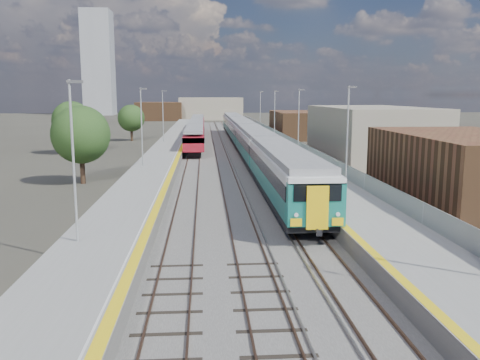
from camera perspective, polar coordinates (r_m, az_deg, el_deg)
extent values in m
plane|color=#47443A|center=(66.24, -0.39, 2.74)|extent=(320.00, 320.00, 0.00)
cube|color=#565451|center=(68.61, -2.40, 2.99)|extent=(10.50, 155.00, 0.06)
cube|color=#4C3323|center=(71.23, -0.02, 3.31)|extent=(0.07, 160.00, 0.14)
cube|color=#4C3323|center=(71.35, 1.14, 3.32)|extent=(0.07, 160.00, 0.14)
cube|color=#4C3323|center=(71.07, -2.84, 3.28)|extent=(0.07, 160.00, 0.14)
cube|color=#4C3323|center=(71.12, -1.67, 3.29)|extent=(0.07, 160.00, 0.14)
cube|color=#4C3323|center=(71.09, -5.66, 3.25)|extent=(0.07, 160.00, 0.14)
cube|color=#4C3323|center=(71.06, -4.50, 3.26)|extent=(0.07, 160.00, 0.14)
cube|color=gray|center=(71.21, -0.28, 3.30)|extent=(0.08, 160.00, 0.10)
cube|color=gray|center=(71.13, -1.41, 3.29)|extent=(0.08, 160.00, 0.10)
cube|color=slate|center=(69.18, 3.83, 3.42)|extent=(4.70, 155.00, 1.00)
cube|color=gray|center=(69.12, 3.84, 3.84)|extent=(4.70, 155.00, 0.03)
cube|color=yellow|center=(68.87, 2.10, 3.85)|extent=(0.40, 155.00, 0.01)
cube|color=gray|center=(69.40, 5.65, 4.33)|extent=(0.06, 155.00, 1.20)
cylinder|color=#9EA0A3|center=(39.27, 11.95, 4.85)|extent=(0.12, 0.12, 7.50)
cube|color=#4C4C4F|center=(39.22, 12.49, 10.16)|extent=(0.70, 0.18, 0.14)
cylinder|color=#9EA0A3|center=(58.72, 6.59, 6.48)|extent=(0.12, 0.12, 7.50)
cube|color=#4C4C4F|center=(58.68, 6.91, 10.04)|extent=(0.70, 0.18, 0.14)
cylinder|color=#9EA0A3|center=(78.44, 3.90, 7.27)|extent=(0.12, 0.12, 7.50)
cube|color=#4C4C4F|center=(78.42, 4.12, 9.94)|extent=(0.70, 0.18, 0.14)
cylinder|color=#9EA0A3|center=(98.28, 2.29, 7.74)|extent=(0.12, 0.12, 7.50)
cube|color=#4C4C4F|center=(98.26, 2.45, 9.87)|extent=(0.70, 0.18, 0.14)
cube|color=slate|center=(68.70, -8.09, 3.31)|extent=(4.30, 155.00, 1.00)
cube|color=gray|center=(68.65, -8.10, 3.73)|extent=(4.30, 155.00, 0.03)
cube|color=yellow|center=(68.54, -6.51, 3.77)|extent=(0.45, 155.00, 0.01)
cube|color=silver|center=(68.56, -6.80, 3.77)|extent=(0.08, 155.00, 0.01)
cylinder|color=#9EA0A3|center=(24.59, -18.19, 1.89)|extent=(0.12, 0.12, 7.50)
cube|color=#4C4C4F|center=(24.34, -18.07, 10.44)|extent=(0.70, 0.18, 0.14)
cylinder|color=#9EA0A3|center=(50.10, -10.99, 5.85)|extent=(0.12, 0.12, 7.50)
cube|color=#4C4C4F|center=(49.98, -10.83, 10.04)|extent=(0.70, 0.18, 0.14)
cylinder|color=#9EA0A3|center=(75.94, -8.64, 7.11)|extent=(0.12, 0.12, 7.50)
cube|color=#4C4C4F|center=(75.86, -8.52, 9.87)|extent=(0.70, 0.18, 0.14)
cube|color=brown|center=(38.59, 24.12, 0.90)|extent=(9.00, 16.00, 5.20)
cube|color=gray|center=(64.07, 14.39, 5.09)|extent=(11.00, 22.00, 6.40)
cube|color=brown|center=(95.35, 6.39, 6.21)|extent=(8.00, 18.00, 4.80)
cube|color=gray|center=(165.71, -3.31, 8.02)|extent=(20.00, 14.00, 7.00)
cube|color=brown|center=(161.31, -9.02, 7.63)|extent=(14.00, 12.00, 5.60)
cube|color=gray|center=(210.00, -15.61, 12.51)|extent=(11.00, 11.00, 40.00)
cube|color=black|center=(36.94, 4.88, -1.26)|extent=(2.92, 20.92, 0.49)
cube|color=#125D59|center=(36.79, 4.90, 0.06)|extent=(3.03, 20.92, 1.22)
cube|color=black|center=(36.64, 4.92, 1.55)|extent=(3.09, 20.92, 0.84)
cube|color=silver|center=(36.56, 4.94, 2.58)|extent=(3.03, 20.92, 0.51)
cube|color=gray|center=(36.51, 4.95, 3.28)|extent=(2.68, 20.92, 0.43)
cube|color=black|center=(57.96, 1.62, 2.70)|extent=(2.92, 20.92, 0.49)
cube|color=#125D59|center=(57.86, 1.63, 3.54)|extent=(3.03, 20.92, 1.22)
cube|color=black|center=(57.77, 1.63, 4.50)|extent=(3.09, 20.92, 0.84)
cube|color=silver|center=(57.71, 1.63, 5.15)|extent=(3.03, 20.92, 0.51)
cube|color=gray|center=(57.68, 1.64, 5.60)|extent=(2.68, 20.92, 0.43)
cube|color=black|center=(79.19, 0.10, 4.54)|extent=(2.92, 20.92, 0.49)
cube|color=#125D59|center=(79.12, 0.10, 5.16)|extent=(3.03, 20.92, 1.22)
cube|color=black|center=(79.06, 0.10, 5.86)|extent=(3.09, 20.92, 0.84)
cube|color=silver|center=(79.02, 0.10, 6.34)|extent=(3.03, 20.92, 0.51)
cube|color=gray|center=(78.99, 0.10, 6.67)|extent=(2.68, 20.92, 0.43)
cube|color=black|center=(100.51, -0.78, 5.60)|extent=(2.92, 20.92, 0.49)
cube|color=#125D59|center=(100.45, -0.79, 6.09)|extent=(3.03, 20.92, 1.22)
cube|color=black|center=(100.40, -0.79, 6.64)|extent=(3.09, 20.92, 0.84)
cube|color=silver|center=(100.37, -0.79, 7.02)|extent=(3.03, 20.92, 0.51)
cube|color=gray|center=(100.35, -0.79, 7.28)|extent=(2.68, 20.92, 0.43)
cube|color=#125D59|center=(26.34, 8.51, -2.70)|extent=(3.00, 0.64, 2.25)
cube|color=black|center=(25.89, 8.71, -1.46)|extent=(2.47, 0.06, 0.86)
cube|color=yellow|center=(25.98, 8.70, -3.11)|extent=(1.13, 0.11, 2.25)
cube|color=black|center=(70.54, -5.09, 3.48)|extent=(1.78, 15.17, 0.62)
cube|color=maroon|center=(70.40, -5.11, 4.68)|extent=(2.63, 17.85, 1.88)
cube|color=black|center=(70.36, -5.11, 5.06)|extent=(2.69, 17.85, 0.66)
cube|color=gray|center=(70.30, -5.13, 5.82)|extent=(2.35, 17.85, 0.38)
cube|color=black|center=(88.81, -4.88, 4.72)|extent=(1.78, 15.17, 0.62)
cube|color=maroon|center=(88.70, -4.90, 5.68)|extent=(2.63, 17.85, 1.88)
cube|color=black|center=(88.67, -4.90, 5.98)|extent=(2.69, 17.85, 0.66)
cube|color=gray|center=(88.61, -4.91, 6.59)|extent=(2.35, 17.85, 0.38)
cube|color=black|center=(107.10, -4.75, 5.54)|extent=(1.78, 15.17, 0.62)
cube|color=maroon|center=(107.01, -4.76, 6.34)|extent=(2.63, 17.85, 1.88)
cube|color=black|center=(106.99, -4.76, 6.59)|extent=(2.69, 17.85, 0.66)
cube|color=gray|center=(106.94, -4.77, 7.09)|extent=(2.35, 17.85, 0.38)
cylinder|color=#382619|center=(47.36, -17.26, 1.07)|extent=(0.44, 0.44, 2.43)
sphere|color=#224018|center=(47.02, -17.45, 4.89)|extent=(5.13, 5.13, 5.13)
cylinder|color=#382619|center=(71.86, -18.23, 3.78)|extent=(0.44, 0.44, 2.46)
sphere|color=#224018|center=(71.64, -18.36, 6.34)|extent=(5.19, 5.19, 5.19)
cylinder|color=#382619|center=(89.71, -12.06, 5.01)|extent=(0.44, 0.44, 2.17)
sphere|color=#224018|center=(89.54, -12.12, 6.81)|extent=(4.58, 4.58, 4.58)
cylinder|color=#382619|center=(86.26, 14.00, 4.68)|extent=(0.44, 0.44, 1.93)
sphere|color=#224018|center=(86.09, 14.07, 6.35)|extent=(4.06, 4.06, 4.06)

